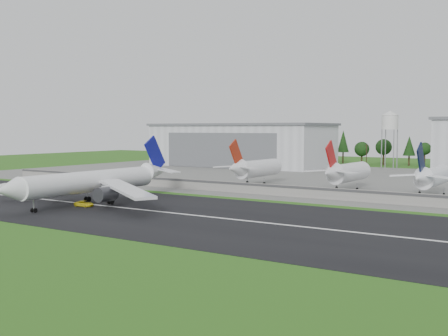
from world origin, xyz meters
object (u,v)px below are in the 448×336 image
Objects in this scene: main_airliner at (89,187)px; parked_jet_red_b at (345,172)px; parked_jet_navy at (431,177)px; ground_vehicle at (84,204)px; parked_jet_red_a at (254,168)px.

main_airliner reaches higher than parked_jet_red_b.
parked_jet_navy is at bearing -0.05° from parked_jet_red_b.
ground_vehicle is at bearing -121.67° from parked_jet_red_b.
parked_jet_navy is at bearing -47.65° from ground_vehicle.
parked_jet_navy is (72.07, 67.00, 1.28)m from main_airliner.
parked_jet_red_a is (9.46, 70.65, 5.51)m from ground_vehicle.
parked_jet_red_a is 60.64m from parked_jet_navy.
ground_vehicle is 0.17× the size of parked_jet_red_a.
ground_vehicle is (1.97, -3.62, -4.04)m from main_airliner.
parked_jet_red_a is at bearing 180.00° from parked_jet_red_b.
parked_jet_red_b is at bearing 179.95° from parked_jet_navy.
parked_jet_navy is (60.64, -0.03, -0.19)m from parked_jet_red_a.
parked_jet_red_b is at bearing -125.11° from main_airliner.
ground_vehicle is 0.17× the size of parked_jet_navy.
parked_jet_red_a reaches higher than ground_vehicle.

